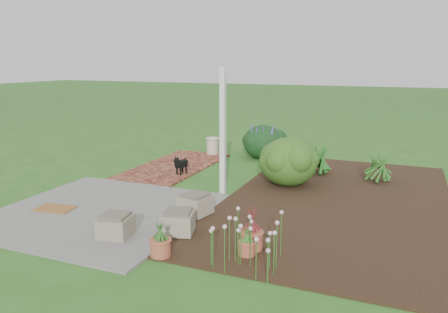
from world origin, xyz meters
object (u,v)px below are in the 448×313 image
at_px(black_dog, 180,164).
at_px(cream_ceramic_urn, 212,146).
at_px(stone_trough_near, 116,227).
at_px(evergreen_shrub, 288,160).

xyz_separation_m(black_dog, cream_ceramic_urn, (-0.24, 2.35, -0.03)).
relative_size(stone_trough_near, black_dog, 0.92).
height_order(stone_trough_near, evergreen_shrub, evergreen_shrub).
xyz_separation_m(stone_trough_near, evergreen_shrub, (1.65, 3.79, 0.36)).
bearing_deg(black_dog, evergreen_shrub, 8.91).
bearing_deg(evergreen_shrub, stone_trough_near, -113.59).
height_order(stone_trough_near, cream_ceramic_urn, cream_ceramic_urn).
bearing_deg(cream_ceramic_urn, stone_trough_near, -79.75).
height_order(black_dog, evergreen_shrub, evergreen_shrub).
bearing_deg(evergreen_shrub, black_dog, -175.90).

